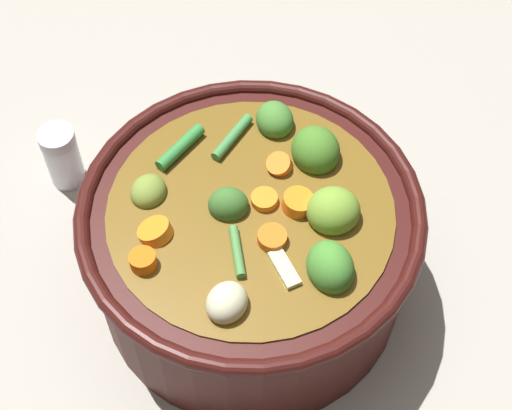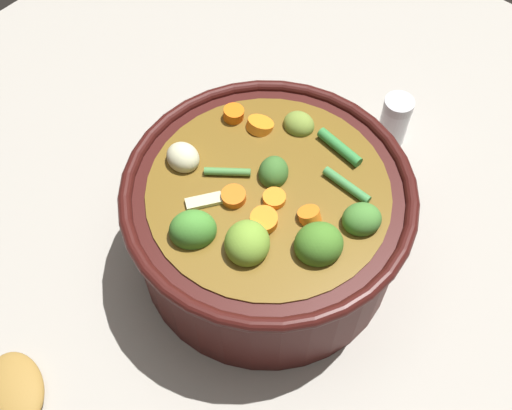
{
  "view_description": "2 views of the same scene",
  "coord_description": "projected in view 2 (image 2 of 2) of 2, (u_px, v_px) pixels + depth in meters",
  "views": [
    {
      "loc": [
        -0.3,
        -0.18,
        0.63
      ],
      "look_at": [
        0.02,
        0.0,
        0.1
      ],
      "focal_mm": 54.85,
      "sensor_mm": 36.0,
      "label": 1
    },
    {
      "loc": [
        0.2,
        -0.25,
        0.59
      ],
      "look_at": [
        -0.0,
        -0.02,
        0.11
      ],
      "focal_mm": 42.94,
      "sensor_mm": 36.0,
      "label": 2
    }
  ],
  "objects": [
    {
      "name": "cooking_pot",
      "position": [
        267.0,
        220.0,
        0.62
      ],
      "size": [
        0.28,
        0.28,
        0.15
      ],
      "color": "#38110F",
      "rests_on": "ground_plane"
    },
    {
      "name": "ground_plane",
      "position": [
        267.0,
        251.0,
        0.67
      ],
      "size": [
        1.1,
        1.1,
        0.0
      ],
      "primitive_type": "plane",
      "color": "#9E998E"
    },
    {
      "name": "salt_shaker",
      "position": [
        394.0,
        121.0,
        0.73
      ],
      "size": [
        0.04,
        0.04,
        0.07
      ],
      "color": "silver",
      "rests_on": "ground_plane"
    }
  ]
}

